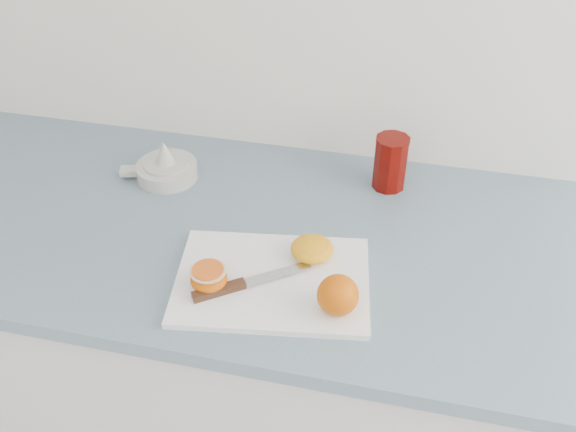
% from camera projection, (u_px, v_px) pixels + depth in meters
% --- Properties ---
extents(counter, '(2.63, 0.64, 0.89)m').
position_uv_depth(counter, '(272.00, 377.00, 1.49)').
color(counter, silver).
rests_on(counter, ground).
extents(cutting_board, '(0.36, 0.28, 0.01)m').
position_uv_depth(cutting_board, '(272.00, 281.00, 1.10)').
color(cutting_board, white).
rests_on(cutting_board, counter).
extents(whole_orange, '(0.07, 0.07, 0.07)m').
position_uv_depth(whole_orange, '(338.00, 295.00, 1.02)').
color(whole_orange, '#E75B05').
rests_on(whole_orange, cutting_board).
extents(half_orange, '(0.06, 0.06, 0.04)m').
position_uv_depth(half_orange, '(209.00, 278.00, 1.07)').
color(half_orange, '#E75B05').
rests_on(half_orange, cutting_board).
extents(squeezed_shell, '(0.08, 0.08, 0.03)m').
position_uv_depth(squeezed_shell, '(312.00, 248.00, 1.13)').
color(squeezed_shell, orange).
rests_on(squeezed_shell, cutting_board).
extents(paring_knife, '(0.18, 0.14, 0.01)m').
position_uv_depth(paring_knife, '(230.00, 287.00, 1.07)').
color(paring_knife, '#472B19').
rests_on(paring_knife, cutting_board).
extents(citrus_juicer, '(0.16, 0.13, 0.09)m').
position_uv_depth(citrus_juicer, '(166.00, 168.00, 1.35)').
color(citrus_juicer, silver).
rests_on(citrus_juicer, counter).
extents(red_tumbler, '(0.07, 0.07, 0.11)m').
position_uv_depth(red_tumbler, '(390.00, 164.00, 1.30)').
color(red_tumbler, '#5E0802').
rests_on(red_tumbler, counter).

